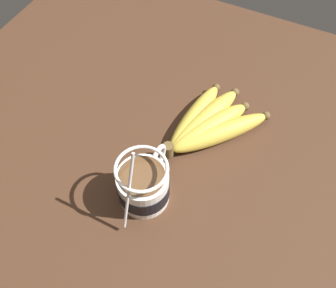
% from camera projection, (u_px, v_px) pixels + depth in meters
% --- Properties ---
extents(table, '(1.03, 1.03, 0.03)m').
position_uv_depth(table, '(154.00, 163.00, 0.73)').
color(table, '#422819').
rests_on(table, ground).
extents(coffee_mug, '(0.15, 0.09, 0.17)m').
position_uv_depth(coffee_mug, '(144.00, 185.00, 0.64)').
color(coffee_mug, white).
rests_on(coffee_mug, table).
extents(banana_bunch, '(0.22, 0.17, 0.04)m').
position_uv_depth(banana_bunch, '(208.00, 124.00, 0.74)').
color(banana_bunch, brown).
rests_on(banana_bunch, table).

